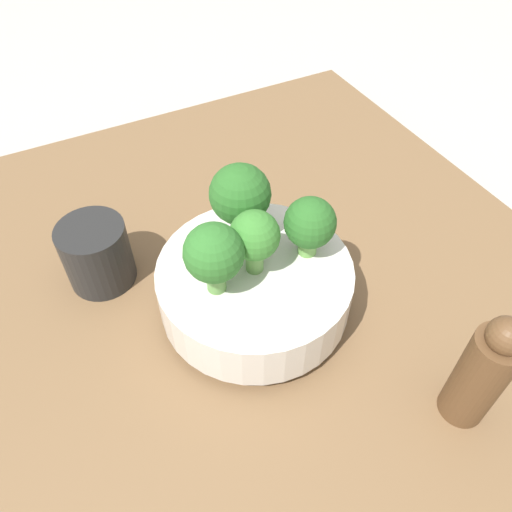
# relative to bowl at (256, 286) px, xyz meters

# --- Properties ---
(ground_plane) EXTENTS (6.00, 6.00, 0.00)m
(ground_plane) POSITION_rel_bowl_xyz_m (0.03, -0.00, -0.08)
(ground_plane) COLOR #ADA89E
(table) EXTENTS (1.03, 0.86, 0.03)m
(table) POSITION_rel_bowl_xyz_m (0.03, -0.00, -0.06)
(table) COLOR brown
(table) RESTS_ON ground_plane
(bowl) EXTENTS (0.23, 0.23, 0.08)m
(bowl) POSITION_rel_bowl_xyz_m (0.00, 0.00, 0.00)
(bowl) COLOR silver
(bowl) RESTS_ON table
(broccoli_floret_front) EXTENTS (0.06, 0.06, 0.09)m
(broccoli_floret_front) POSITION_rel_bowl_xyz_m (0.01, -0.05, 0.09)
(broccoli_floret_front) COLOR #609347
(broccoli_floret_front) RESTS_ON bowl
(broccoli_floret_back) EXTENTS (0.06, 0.06, 0.08)m
(broccoli_floret_back) POSITION_rel_bowl_xyz_m (0.00, 0.07, 0.08)
(broccoli_floret_back) COLOR #6BA34C
(broccoli_floret_back) RESTS_ON bowl
(broccoli_floret_center) EXTENTS (0.06, 0.06, 0.08)m
(broccoli_floret_center) POSITION_rel_bowl_xyz_m (-0.00, -0.00, 0.08)
(broccoli_floret_center) COLOR #609347
(broccoli_floret_center) RESTS_ON bowl
(broccoli_floret_left) EXTENTS (0.07, 0.07, 0.10)m
(broccoli_floret_left) POSITION_rel_bowl_xyz_m (-0.06, 0.01, 0.09)
(broccoli_floret_left) COLOR #7AB256
(broccoli_floret_left) RESTS_ON bowl
(cup) EXTENTS (0.09, 0.09, 0.09)m
(cup) POSITION_rel_bowl_xyz_m (-0.14, -0.15, 0.00)
(cup) COLOR black
(cup) RESTS_ON table
(pepper_mill) EXTENTS (0.05, 0.05, 0.16)m
(pepper_mill) POSITION_rel_bowl_xyz_m (0.22, 0.13, 0.03)
(pepper_mill) COLOR brown
(pepper_mill) RESTS_ON table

